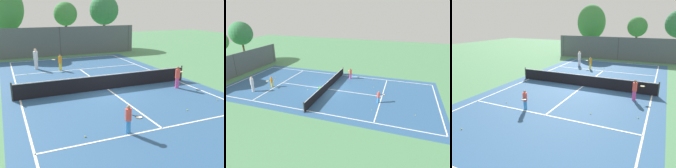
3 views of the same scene
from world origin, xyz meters
The scene contains 25 objects.
ground_plane centered at (0.00, 0.00, 0.00)m, with size 80.00×80.00×0.00m, color #4C8456.
court_surface centered at (0.00, 0.00, 0.00)m, with size 13.00×25.00×0.01m.
tennis_net centered at (0.00, 0.00, 0.51)m, with size 11.90×0.10×1.10m.
perimeter_fence centered at (0.00, 14.00, 1.60)m, with size 18.00×0.12×3.20m.
tree_0 centered at (1.78, 18.35, 4.47)m, with size 2.96×2.96×5.98m.
tree_1 centered at (7.46, 19.49, 4.94)m, with size 4.02×4.02×6.97m.
tree_2 centered at (-5.46, 18.27, 5.12)m, with size 4.60×4.34×7.89m.
player_0 centered at (-1.66, 6.77, 0.70)m, with size 0.87×0.54×1.35m.
player_1 centered at (-3.49, 7.99, 0.93)m, with size 0.39×0.39×1.81m.
player_2 centered at (4.40, -1.55, 0.76)m, with size 0.85×0.69×1.46m.
player_3 centered at (-1.57, -6.21, 0.66)m, with size 0.61×0.83×1.26m.
ball_crate centered at (-0.61, 0.73, 0.18)m, with size 0.45×0.38×0.43m.
tennis_ball_0 centered at (-3.39, -5.85, 0.03)m, with size 0.07×0.07×0.07m, color #CCE533.
tennis_ball_1 centered at (2.40, -5.12, 0.03)m, with size 0.07×0.07×0.07m, color #CCE533.
tennis_ball_2 centered at (5.05, -4.50, 0.03)m, with size 0.07×0.07×0.07m, color #CCE533.
tennis_ball_3 centered at (-4.47, 6.23, 0.03)m, with size 0.07×0.07×0.07m, color #CCE533.
tennis_ball_4 centered at (0.66, 0.34, 0.03)m, with size 0.07×0.07×0.07m, color #CCE533.
tennis_ball_5 centered at (-0.21, 7.70, 0.03)m, with size 0.07×0.07×0.07m, color #CCE533.
tennis_ball_7 centered at (-4.55, 0.72, 0.03)m, with size 0.07×0.07×0.07m, color #CCE533.
tennis_ball_8 centered at (3.02, 9.91, 0.03)m, with size 0.07×0.07×0.07m, color #CCE533.
tennis_ball_9 centered at (0.60, 8.09, 0.03)m, with size 0.07×0.07×0.07m, color #CCE533.
tennis_ball_10 centered at (1.43, 8.53, 0.03)m, with size 0.07×0.07×0.07m, color #CCE533.
tennis_ball_11 centered at (2.17, 6.62, 0.03)m, with size 0.07×0.07×0.07m, color #CCE533.
tennis_ball_12 centered at (-1.02, 2.20, 0.03)m, with size 0.07×0.07×0.07m, color #CCE533.
tennis_ball_13 centered at (-1.31, 8.12, 0.03)m, with size 0.07×0.07×0.07m, color #CCE533.
Camera 1 is at (-6.22, -15.25, 5.11)m, focal length 41.89 mm.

